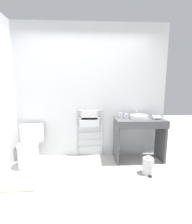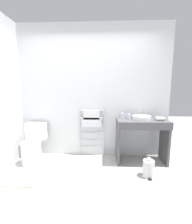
{
  "view_description": "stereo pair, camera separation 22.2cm",
  "coord_description": "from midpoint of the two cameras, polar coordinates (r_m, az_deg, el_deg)",
  "views": [
    {
      "loc": [
        0.01,
        -1.67,
        1.42
      ],
      "look_at": [
        0.13,
        0.84,
        1.02
      ],
      "focal_mm": 24.0,
      "sensor_mm": 36.0,
      "label": 1
    },
    {
      "loc": [
        0.23,
        -1.67,
        1.42
      ],
      "look_at": [
        0.13,
        0.84,
        1.02
      ],
      "focal_mm": 24.0,
      "sensor_mm": 36.0,
      "label": 2
    }
  ],
  "objects": [
    {
      "name": "towel_radiator",
      "position": [
        3.09,
        -4.58,
        -4.13
      ],
      "size": [
        0.54,
        0.06,
        1.02
      ],
      "color": "silver",
      "rests_on": "ground_plane"
    },
    {
      "name": "bath_mat",
      "position": [
        2.78,
        -29.53,
        -22.77
      ],
      "size": [
        0.56,
        0.36,
        0.01
      ],
      "primitive_type": "cube",
      "color": "gray",
      "rests_on": "ground_plane"
    },
    {
      "name": "wall_back",
      "position": [
        3.12,
        -4.91,
        7.49
      ],
      "size": [
        3.17,
        0.12,
        2.68
      ],
      "primitive_type": "cube",
      "color": "silver",
      "rests_on": "ground_plane"
    },
    {
      "name": "sink_basin",
      "position": [
        2.99,
        14.03,
        -1.75
      ],
      "size": [
        0.34,
        0.34,
        0.07
      ],
      "color": "white",
      "rests_on": "vanity_counter"
    },
    {
      "name": "faucet",
      "position": [
        3.16,
        13.11,
        -0.03
      ],
      "size": [
        0.02,
        0.1,
        0.16
      ],
      "color": "silver",
      "rests_on": "vanity_counter"
    },
    {
      "name": "toilet",
      "position": [
        3.18,
        -25.88,
        -12.2
      ],
      "size": [
        0.39,
        0.53,
        0.74
      ],
      "color": "white",
      "rests_on": "ground_plane"
    },
    {
      "name": "vanity_counter",
      "position": [
        3.04,
        14.09,
        -7.57
      ],
      "size": [
        0.93,
        0.51,
        0.84
      ],
      "color": "#4C4C51",
      "rests_on": "ground_plane"
    },
    {
      "name": "ground_plane",
      "position": [
        2.19,
        -6.07,
        -31.41
      ],
      "size": [
        12.0,
        12.0,
        0.0
      ],
      "primitive_type": "plane",
      "color": "#B2AFA8"
    },
    {
      "name": "trash_bin",
      "position": [
        2.75,
        16.92,
        -18.99
      ],
      "size": [
        0.18,
        0.21,
        0.33
      ],
      "color": "silver",
      "rests_on": "ground_plane"
    },
    {
      "name": "hair_dryer",
      "position": [
        3.02,
        20.32,
        -2.0
      ],
      "size": [
        0.18,
        0.17,
        0.07
      ],
      "color": "white",
      "rests_on": "vanity_counter"
    },
    {
      "name": "cup_near_edge",
      "position": [
        2.98,
        9.39,
        -1.46
      ],
      "size": [
        0.07,
        0.07,
        0.09
      ],
      "color": "silver",
      "rests_on": "vanity_counter"
    },
    {
      "name": "cup_near_wall",
      "position": [
        3.03,
        7.19,
        -1.22
      ],
      "size": [
        0.08,
        0.08,
        0.1
      ],
      "color": "silver",
      "rests_on": "vanity_counter"
    }
  ]
}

